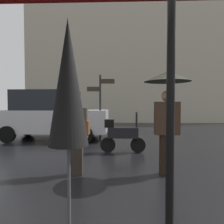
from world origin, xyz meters
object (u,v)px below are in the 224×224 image
Objects in this scene: pedestrian_with_umbrella at (167,97)px; pedestrian_with_bag at (77,131)px; folded_patio_umbrella_near at (68,90)px; parked_scooter at (121,134)px; street_signpost at (100,101)px; parked_car_left at (51,115)px.

pedestrian_with_umbrella reaches higher than pedestrian_with_bag.
pedestrian_with_umbrella is at bearing 56.02° from folded_patio_umbrella_near.
pedestrian_with_umbrella reaches higher than parked_scooter.
folded_patio_umbrella_near is 6.05m from street_signpost.
folded_patio_umbrella_near is 1.46× the size of pedestrian_with_bag.
pedestrian_with_umbrella is at bearing 72.29° from pedestrian_with_bag.
pedestrian_with_umbrella is 2.44m from parked_scooter.
parked_car_left is at bearing -175.80° from pedestrian_with_bag.
pedestrian_with_umbrella is 1.56× the size of parked_scooter.
parked_scooter is 0.53× the size of street_signpost.
parked_car_left is (-2.94, 2.36, 0.47)m from parked_scooter.
folded_patio_umbrella_near is 2.70m from pedestrian_with_umbrella.
street_signpost reaches higher than pedestrian_with_umbrella.
pedestrian_with_umbrella is at bearing -51.58° from parked_car_left.
pedestrian_with_bag reaches higher than parked_scooter.
folded_patio_umbrella_near is 1.71× the size of parked_scooter.
pedestrian_with_bag is (-1.86, -0.08, -0.71)m from pedestrian_with_umbrella.
pedestrian_with_umbrella is 0.82× the size of street_signpost.
parked_scooter is at bearing 82.17° from folded_patio_umbrella_near.
parked_car_left is at bearing 109.71° from folded_patio_umbrella_near.
parked_scooter is 3.80m from parked_car_left.
street_signpost is at bearing 158.01° from pedestrian_with_bag.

